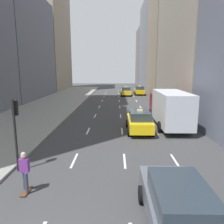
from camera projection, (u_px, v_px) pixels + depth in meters
name	position (u px, v px, depth m)	size (l,w,h in m)	color
sidewalk_left	(52.00, 105.00, 30.91)	(8.00, 66.00, 0.15)	gray
lane_markings	(120.00, 111.00, 26.80)	(5.72, 56.00, 0.01)	white
building_row_right	(178.00, 14.00, 34.93)	(6.00, 78.07, 32.58)	slate
taxi_lead	(139.00, 90.00, 44.31)	(2.02, 4.40, 1.87)	yellow
taxi_second	(126.00, 91.00, 42.70)	(2.02, 4.40, 1.87)	yellow
taxi_third	(139.00, 121.00, 17.65)	(2.02, 4.40, 1.87)	yellow
sedan_black_near	(178.00, 208.00, 6.55)	(2.02, 4.83, 1.71)	#565B66
box_truck	(169.00, 107.00, 19.40)	(2.58, 8.40, 3.15)	maroon
skateboarder	(25.00, 170.00, 8.79)	(0.36, 0.80, 1.75)	brown
traffic_light_pole	(15.00, 123.00, 10.53)	(0.24, 0.42, 3.60)	black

